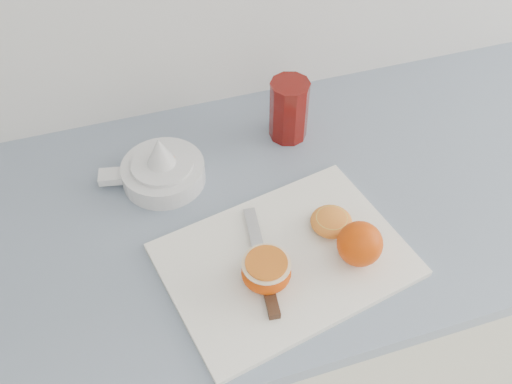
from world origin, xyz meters
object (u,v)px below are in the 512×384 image
half_orange (266,271)px  counter (247,329)px  red_tumbler (289,112)px  citrus_juicer (162,169)px  cutting_board (285,260)px

half_orange → counter: bearing=85.1°
counter → red_tumbler: red_tumbler is taller
half_orange → citrus_juicer: bearing=111.9°
cutting_board → citrus_juicer: (-0.15, 0.24, 0.02)m
counter → half_orange: (-0.01, -0.17, 0.48)m
counter → red_tumbler: bearing=48.5°
cutting_board → citrus_juicer: size_ratio=1.98×
counter → citrus_juicer: (-0.12, 0.10, 0.47)m
red_tumbler → counter: bearing=-131.5°
citrus_juicer → counter: bearing=-40.3°
counter → red_tumbler: (0.14, 0.15, 0.50)m
counter → citrus_juicer: 0.50m
citrus_juicer → cutting_board: bearing=-57.6°
half_orange → red_tumbler: red_tumbler is taller
half_orange → citrus_juicer: (-0.11, 0.27, -0.01)m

